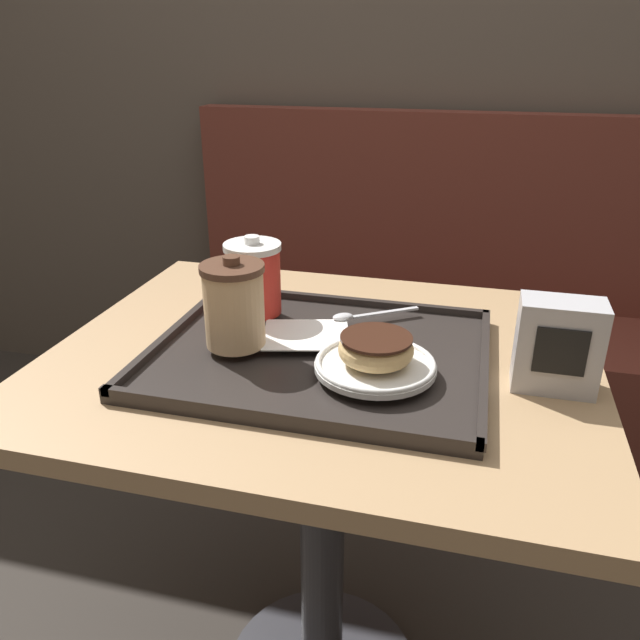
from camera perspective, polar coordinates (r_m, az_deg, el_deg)
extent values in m
cube|color=brown|center=(1.95, 9.07, 24.50)|extent=(8.00, 0.05, 2.40)
cube|color=brown|center=(1.93, 9.64, -5.87)|extent=(1.49, 0.44, 0.45)
cube|color=brown|center=(1.91, 11.23, 9.96)|extent=(1.49, 0.08, 0.55)
cube|color=tan|center=(0.98, 0.23, -3.63)|extent=(0.83, 0.69, 0.03)
cylinder|color=#333338|center=(1.19, 0.20, -19.48)|extent=(0.08, 0.08, 0.71)
cube|color=#282321|center=(0.95, 0.00, -3.21)|extent=(0.49, 0.40, 0.01)
cube|color=#282321|center=(0.78, -3.61, -8.74)|extent=(0.49, 0.01, 0.01)
cube|color=#282321|center=(1.11, 2.50, 1.77)|extent=(0.49, 0.01, 0.01)
cube|color=#282321|center=(1.02, -13.20, -0.97)|extent=(0.01, 0.40, 0.01)
cube|color=#282321|center=(0.92, 14.78, -4.17)|extent=(0.01, 0.40, 0.01)
cube|color=white|center=(0.96, -1.35, -1.45)|extent=(0.15, 0.14, 0.00)
cylinder|color=#E0B784|center=(0.92, -7.85, 1.06)|extent=(0.09, 0.09, 0.12)
cylinder|color=brown|center=(0.90, -8.07, 4.74)|extent=(0.09, 0.09, 0.01)
cylinder|color=brown|center=(0.90, -8.11, 5.41)|extent=(0.02, 0.02, 0.01)
cylinder|color=red|center=(1.03, -6.08, 3.53)|extent=(0.09, 0.09, 0.11)
cylinder|color=white|center=(1.02, -6.22, 6.69)|extent=(0.09, 0.09, 0.01)
cylinder|color=white|center=(1.01, -6.25, 7.30)|extent=(0.02, 0.02, 0.01)
cylinder|color=white|center=(0.87, 5.07, -4.25)|extent=(0.17, 0.17, 0.01)
torus|color=white|center=(0.87, 5.08, -3.90)|extent=(0.17, 0.17, 0.01)
torus|color=#DBB270|center=(0.86, 5.13, -2.70)|extent=(0.10, 0.10, 0.03)
cylinder|color=#381E14|center=(0.85, 5.18, -1.65)|extent=(0.10, 0.10, 0.00)
ellipsoid|color=silver|center=(1.02, 2.10, 0.29)|extent=(0.04, 0.04, 0.01)
cube|color=silver|center=(1.05, 6.03, 0.68)|extent=(0.10, 0.07, 0.00)
cube|color=#B7B7BC|center=(0.90, 20.92, -2.20)|extent=(0.11, 0.06, 0.13)
cube|color=black|center=(0.87, 21.15, -2.72)|extent=(0.07, 0.00, 0.06)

